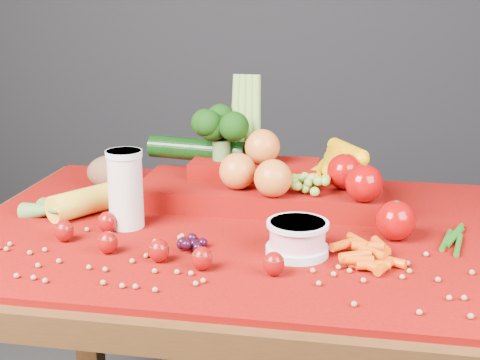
% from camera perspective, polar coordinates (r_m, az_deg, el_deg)
% --- Properties ---
extents(table, '(1.10, 0.80, 0.75)m').
position_cam_1_polar(table, '(1.36, -0.15, -8.15)').
color(table, '#311E0B').
rests_on(table, ground).
extents(red_cloth, '(1.05, 0.75, 0.01)m').
position_cam_1_polar(red_cloth, '(1.32, -0.16, -4.16)').
color(red_cloth, '#7B0604').
rests_on(red_cloth, table).
extents(milk_glass, '(0.07, 0.07, 0.15)m').
position_cam_1_polar(milk_glass, '(1.31, -9.75, -0.53)').
color(milk_glass, beige).
rests_on(milk_glass, red_cloth).
extents(yogurt_bowl, '(0.11, 0.11, 0.06)m').
position_cam_1_polar(yogurt_bowl, '(1.17, 4.92, -4.87)').
color(yogurt_bowl, silver).
rests_on(yogurt_bowl, red_cloth).
extents(strawberry_scatter, '(0.44, 0.18, 0.04)m').
position_cam_1_polar(strawberry_scatter, '(1.18, -7.79, -5.28)').
color(strawberry_scatter, maroon).
rests_on(strawberry_scatter, red_cloth).
extents(dark_grape_cluster, '(0.06, 0.05, 0.03)m').
position_cam_1_polar(dark_grape_cluster, '(1.20, -3.92, -5.43)').
color(dark_grape_cluster, black).
rests_on(dark_grape_cluster, red_cloth).
extents(soybean_scatter, '(0.84, 0.24, 0.01)m').
position_cam_1_polar(soybean_scatter, '(1.13, -2.02, -7.14)').
color(soybean_scatter, olive).
rests_on(soybean_scatter, red_cloth).
extents(corn_ear, '(0.26, 0.27, 0.06)m').
position_cam_1_polar(corn_ear, '(1.40, -14.88, -2.22)').
color(corn_ear, gold).
rests_on(corn_ear, red_cloth).
extents(potato, '(0.12, 0.09, 0.08)m').
position_cam_1_polar(potato, '(1.56, -10.84, 0.62)').
color(potato, brown).
rests_on(potato, red_cloth).
extents(baby_carrot_pile, '(0.17, 0.17, 0.03)m').
position_cam_1_polar(baby_carrot_pile, '(1.17, 10.67, -5.99)').
color(baby_carrot_pile, '#CC4307').
rests_on(baby_carrot_pile, red_cloth).
extents(green_bean_pile, '(0.14, 0.12, 0.01)m').
position_cam_1_polar(green_bean_pile, '(1.30, 17.55, -4.78)').
color(green_bean_pile, '#1C5413').
rests_on(green_bean_pile, red_cloth).
extents(produce_mound, '(0.60, 0.35, 0.27)m').
position_cam_1_polar(produce_mound, '(1.44, 2.49, 0.31)').
color(produce_mound, '#7B0604').
rests_on(produce_mound, red_cloth).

